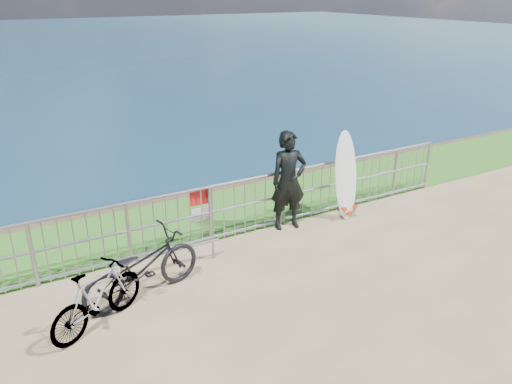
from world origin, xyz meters
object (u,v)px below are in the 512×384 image
bicycle_near (142,267)px  bicycle_far (97,298)px  surfer (289,181)px  surfboard (346,179)px

bicycle_near → bicycle_far: bearing=104.2°
surfer → bicycle_far: surfer is taller
surfer → bicycle_far: 4.21m
surfer → bicycle_far: (-3.95, -1.35, -0.50)m
surfer → bicycle_near: bearing=-153.5°
bicycle_near → bicycle_far: 0.85m
surfer → bicycle_near: size_ratio=0.99×
bicycle_far → bicycle_near: bearing=-89.8°
surfboard → bicycle_far: bearing=-167.1°
surfer → surfboard: 1.29m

